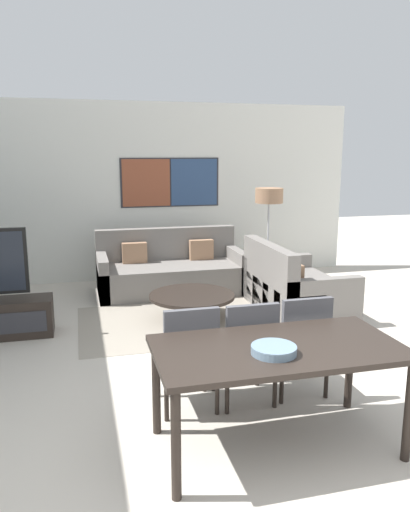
{
  "coord_description": "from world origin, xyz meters",
  "views": [
    {
      "loc": [
        -1.11,
        -2.35,
        2.01
      ],
      "look_at": [
        0.16,
        2.62,
        0.95
      ],
      "focal_mm": 35.0,
      "sensor_mm": 36.0,
      "label": 1
    }
  ],
  "objects_px": {
    "dining_chair_centre": "(247,346)",
    "floor_lamp": "(269,201)",
    "coffee_table": "(192,301)",
    "dining_table": "(278,356)",
    "dining_chair_left": "(188,351)",
    "sofa_main": "(170,272)",
    "dining_chair_right": "(299,338)",
    "sofa_side": "(292,290)",
    "fruit_bowl": "(274,349)"
  },
  "relations": [
    {
      "from": "dining_chair_centre",
      "to": "floor_lamp",
      "type": "height_order",
      "value": "floor_lamp"
    },
    {
      "from": "coffee_table",
      "to": "dining_table",
      "type": "height_order",
      "value": "dining_table"
    },
    {
      "from": "dining_chair_left",
      "to": "dining_chair_centre",
      "type": "bearing_deg",
      "value": -1.13
    },
    {
      "from": "sofa_main",
      "to": "dining_chair_left",
      "type": "xyz_separation_m",
      "value": [
        -0.5,
        -3.53,
        0.22
      ]
    },
    {
      "from": "dining_chair_right",
      "to": "sofa_side",
      "type": "bearing_deg",
      "value": 67.4
    },
    {
      "from": "dining_chair_centre",
      "to": "floor_lamp",
      "type": "xyz_separation_m",
      "value": [
        1.49,
        3.36,
        0.82
      ]
    },
    {
      "from": "dining_chair_right",
      "to": "coffee_table",
      "type": "bearing_deg",
      "value": 102.44
    },
    {
      "from": "sofa_main",
      "to": "coffee_table",
      "type": "bearing_deg",
      "value": -90.0
    },
    {
      "from": "sofa_side",
      "to": "floor_lamp",
      "type": "distance_m",
      "value": 1.59
    },
    {
      "from": "coffee_table",
      "to": "dining_chair_centre",
      "type": "bearing_deg",
      "value": -90.71
    },
    {
      "from": "fruit_bowl",
      "to": "sofa_side",
      "type": "bearing_deg",
      "value": 63.67
    },
    {
      "from": "sofa_side",
      "to": "dining_chair_left",
      "type": "xyz_separation_m",
      "value": [
        -1.83,
        -2.14,
        0.22
      ]
    },
    {
      "from": "dining_chair_left",
      "to": "floor_lamp",
      "type": "xyz_separation_m",
      "value": [
        1.97,
        3.35,
        0.82
      ]
    },
    {
      "from": "sofa_side",
      "to": "dining_chair_right",
      "type": "bearing_deg",
      "value": 157.4
    },
    {
      "from": "floor_lamp",
      "to": "dining_chair_centre",
      "type": "bearing_deg",
      "value": -113.93
    },
    {
      "from": "sofa_side",
      "to": "dining_chair_centre",
      "type": "bearing_deg",
      "value": 147.81
    },
    {
      "from": "coffee_table",
      "to": "dining_chair_centre",
      "type": "xyz_separation_m",
      "value": [
        -0.03,
        -2.1,
        0.24
      ]
    },
    {
      "from": "dining_table",
      "to": "fruit_bowl",
      "type": "bearing_deg",
      "value": -123.77
    },
    {
      "from": "dining_table",
      "to": "dining_chair_centre",
      "type": "distance_m",
      "value": 0.65
    },
    {
      "from": "dining_chair_left",
      "to": "fruit_bowl",
      "type": "bearing_deg",
      "value": -62.5
    },
    {
      "from": "dining_chair_left",
      "to": "coffee_table",
      "type": "bearing_deg",
      "value": 76.43
    },
    {
      "from": "dining_chair_left",
      "to": "dining_chair_right",
      "type": "bearing_deg",
      "value": 2.25
    },
    {
      "from": "fruit_bowl",
      "to": "dining_table",
      "type": "bearing_deg",
      "value": 56.23
    },
    {
      "from": "sofa_main",
      "to": "dining_chair_centre",
      "type": "distance_m",
      "value": 3.55
    },
    {
      "from": "dining_chair_right",
      "to": "fruit_bowl",
      "type": "relative_size",
      "value": 2.96
    },
    {
      "from": "dining_table",
      "to": "dining_chair_left",
      "type": "height_order",
      "value": "dining_chair_left"
    },
    {
      "from": "sofa_side",
      "to": "coffee_table",
      "type": "xyz_separation_m",
      "value": [
        -1.33,
        -0.05,
        -0.02
      ]
    },
    {
      "from": "sofa_side",
      "to": "dining_table",
      "type": "height_order",
      "value": "sofa_side"
    },
    {
      "from": "dining_chair_left",
      "to": "dining_chair_right",
      "type": "xyz_separation_m",
      "value": [
        0.96,
        0.04,
        0.0
      ]
    },
    {
      "from": "sofa_main",
      "to": "dining_chair_left",
      "type": "relative_size",
      "value": 2.42
    },
    {
      "from": "fruit_bowl",
      "to": "floor_lamp",
      "type": "xyz_separation_m",
      "value": [
        1.57,
        4.11,
        0.54
      ]
    },
    {
      "from": "sofa_side",
      "to": "floor_lamp",
      "type": "height_order",
      "value": "floor_lamp"
    },
    {
      "from": "dining_chair_left",
      "to": "fruit_bowl",
      "type": "relative_size",
      "value": 2.96
    },
    {
      "from": "coffee_table",
      "to": "dining_chair_right",
      "type": "xyz_separation_m",
      "value": [
        0.45,
        -2.05,
        0.24
      ]
    },
    {
      "from": "coffee_table",
      "to": "fruit_bowl",
      "type": "bearing_deg",
      "value": -92.17
    },
    {
      "from": "coffee_table",
      "to": "dining_chair_right",
      "type": "relative_size",
      "value": 1.18
    },
    {
      "from": "floor_lamp",
      "to": "dining_chair_left",
      "type": "bearing_deg",
      "value": -120.45
    },
    {
      "from": "dining_chair_centre",
      "to": "coffee_table",
      "type": "bearing_deg",
      "value": 89.29
    },
    {
      "from": "sofa_main",
      "to": "dining_chair_left",
      "type": "bearing_deg",
      "value": -98.13
    },
    {
      "from": "coffee_table",
      "to": "dining_table",
      "type": "relative_size",
      "value": 0.62
    },
    {
      "from": "sofa_main",
      "to": "floor_lamp",
      "type": "xyz_separation_m",
      "value": [
        1.46,
        -0.18,
        1.03
      ]
    },
    {
      "from": "dining_table",
      "to": "dining_chair_right",
      "type": "relative_size",
      "value": 1.9
    },
    {
      "from": "sofa_main",
      "to": "sofa_side",
      "type": "relative_size",
      "value": 1.41
    },
    {
      "from": "dining_table",
      "to": "dining_chair_right",
      "type": "xyz_separation_m",
      "value": [
        0.48,
        0.68,
        -0.17
      ]
    },
    {
      "from": "coffee_table",
      "to": "sofa_side",
      "type": "bearing_deg",
      "value": 2.33
    },
    {
      "from": "dining_chair_right",
      "to": "fruit_bowl",
      "type": "height_order",
      "value": "dining_chair_right"
    },
    {
      "from": "sofa_side",
      "to": "floor_lamp",
      "type": "bearing_deg",
      "value": -6.42
    },
    {
      "from": "fruit_bowl",
      "to": "dining_chair_centre",
      "type": "bearing_deg",
      "value": 83.77
    },
    {
      "from": "dining_chair_centre",
      "to": "dining_table",
      "type": "bearing_deg",
      "value": -90.0
    },
    {
      "from": "sofa_main",
      "to": "dining_table",
      "type": "height_order",
      "value": "sofa_main"
    }
  ]
}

